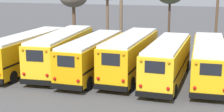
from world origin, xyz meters
TOP-DOWN VIEW (x-y plane):
  - ground_plane at (0.00, 0.00)m, footprint 160.00×160.00m
  - school_bus_0 at (-7.60, 0.35)m, footprint 2.76×10.97m
  - school_bus_1 at (-4.56, 0.86)m, footprint 3.00×11.02m
  - school_bus_2 at (-1.52, -0.01)m, footprint 2.69×10.24m
  - school_bus_3 at (1.52, 0.62)m, footprint 2.89×10.30m
  - school_bus_4 at (4.56, -0.08)m, footprint 2.86×10.10m
  - school_bus_5 at (7.60, 1.05)m, footprint 2.69×10.98m
  - utility_pole at (-1.64, 9.85)m, footprint 1.80×0.34m
  - fence_line at (-0.00, 7.90)m, footprint 23.26×0.06m

SIDE VIEW (x-z plane):
  - ground_plane at x=0.00m, z-range 0.00..0.00m
  - fence_line at x=0.00m, z-range 0.29..1.71m
  - school_bus_5 at x=7.60m, z-range 0.13..3.16m
  - school_bus_0 at x=-7.60m, z-range 0.14..3.24m
  - school_bus_4 at x=4.56m, z-range 0.13..3.26m
  - school_bus_2 at x=-1.52m, z-range 0.14..3.25m
  - school_bus_1 at x=-4.56m, z-range 0.14..3.40m
  - school_bus_3 at x=1.52m, z-range 0.15..3.48m
  - utility_pole at x=-1.64m, z-range 0.11..7.33m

